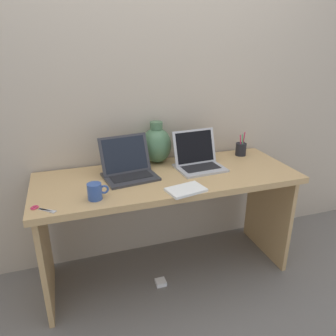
# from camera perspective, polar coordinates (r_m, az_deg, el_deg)

# --- Properties ---
(ground_plane) EXTENTS (6.00, 6.00, 0.00)m
(ground_plane) POSITION_cam_1_polar(r_m,az_deg,el_deg) (2.46, 0.00, -17.70)
(ground_plane) COLOR slate
(back_wall) EXTENTS (4.40, 0.04, 2.40)m
(back_wall) POSITION_cam_1_polar(r_m,az_deg,el_deg) (2.27, -2.88, 12.47)
(back_wall) COLOR #BCAD99
(back_wall) RESTS_ON ground
(desk) EXTENTS (1.68, 0.63, 0.76)m
(desk) POSITION_cam_1_polar(r_m,az_deg,el_deg) (2.13, 0.00, -5.08)
(desk) COLOR tan
(desk) RESTS_ON ground
(laptop_left) EXTENTS (0.35, 0.30, 0.25)m
(laptop_left) POSITION_cam_1_polar(r_m,az_deg,el_deg) (2.05, -7.15, 0.33)
(laptop_left) COLOR #333338
(laptop_left) RESTS_ON desk
(laptop_right) EXTENTS (0.33, 0.28, 0.24)m
(laptop_right) POSITION_cam_1_polar(r_m,az_deg,el_deg) (2.19, 5.25, 1.77)
(laptop_right) COLOR #B2B2B7
(laptop_right) RESTS_ON desk
(green_vase) EXTENTS (0.21, 0.21, 0.29)m
(green_vase) POSITION_cam_1_polar(r_m,az_deg,el_deg) (2.25, -2.05, 4.18)
(green_vase) COLOR #47704C
(green_vase) RESTS_ON desk
(notebook_stack) EXTENTS (0.24, 0.18, 0.02)m
(notebook_stack) POSITION_cam_1_polar(r_m,az_deg,el_deg) (1.85, 3.21, -3.88)
(notebook_stack) COLOR white
(notebook_stack) RESTS_ON desk
(coffee_mug) EXTENTS (0.12, 0.08, 0.09)m
(coffee_mug) POSITION_cam_1_polar(r_m,az_deg,el_deg) (1.79, -12.80, -4.07)
(coffee_mug) COLOR #335199
(coffee_mug) RESTS_ON desk
(pen_cup) EXTENTS (0.08, 0.08, 0.18)m
(pen_cup) POSITION_cam_1_polar(r_m,az_deg,el_deg) (2.48, 12.81, 3.31)
(pen_cup) COLOR black
(pen_cup) RESTS_ON desk
(scissors) EXTENTS (0.13, 0.11, 0.01)m
(scissors) POSITION_cam_1_polar(r_m,az_deg,el_deg) (1.79, -21.92, -6.69)
(scissors) COLOR #B7B7BC
(scissors) RESTS_ON desk
(power_brick) EXTENTS (0.07, 0.07, 0.03)m
(power_brick) POSITION_cam_1_polar(r_m,az_deg,el_deg) (2.35, -1.31, -19.62)
(power_brick) COLOR white
(power_brick) RESTS_ON ground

